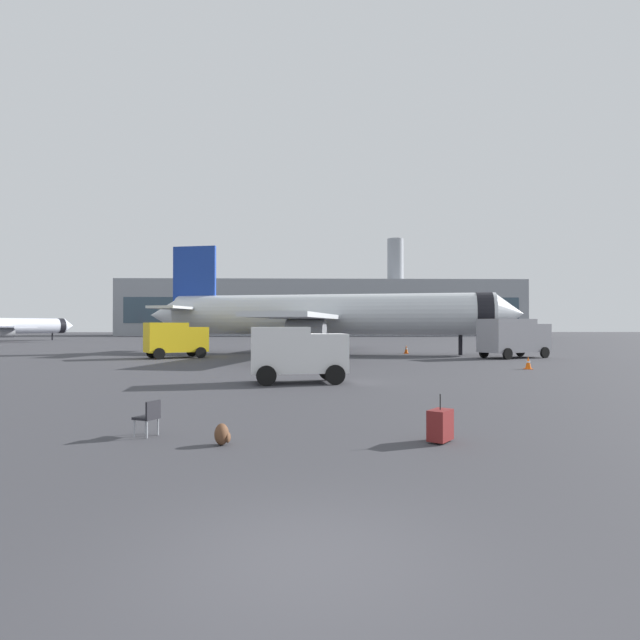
# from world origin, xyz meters

# --- Properties ---
(ground_plane) EXTENTS (400.00, 400.00, 0.00)m
(ground_plane) POSITION_xyz_m (0.00, 0.00, 0.00)
(ground_plane) COLOR #38383D
(airplane_at_gate) EXTENTS (35.53, 32.29, 10.50)m
(airplane_at_gate) POSITION_xyz_m (1.94, 43.20, 3.66)
(airplane_at_gate) COLOR silver
(airplane_at_gate) RESTS_ON ground
(airplane_taxiing) EXTENTS (19.46, 21.22, 7.36)m
(airplane_taxiing) POSITION_xyz_m (-51.25, 83.07, 2.56)
(airplane_taxiing) COLOR silver
(airplane_taxiing) RESTS_ON ground
(service_truck) EXTENTS (5.26, 4.32, 2.90)m
(service_truck) POSITION_xyz_m (-10.67, 37.13, 1.61)
(service_truck) COLOR yellow
(service_truck) RESTS_ON ground
(fuel_truck) EXTENTS (6.45, 4.77, 3.20)m
(fuel_truck) POSITION_xyz_m (17.02, 36.40, 1.77)
(fuel_truck) COLOR gray
(fuel_truck) RESTS_ON ground
(cargo_van) EXTENTS (4.60, 2.75, 2.60)m
(cargo_van) POSITION_xyz_m (-0.40, 18.38, 1.45)
(cargo_van) COLOR white
(cargo_van) RESTS_ON ground
(safety_cone_near) EXTENTS (0.44, 0.44, 0.75)m
(safety_cone_near) POSITION_xyz_m (4.39, 49.84, 0.37)
(safety_cone_near) COLOR #F2590C
(safety_cone_near) RESTS_ON ground
(safety_cone_mid) EXTENTS (0.44, 0.44, 0.82)m
(safety_cone_mid) POSITION_xyz_m (9.49, 43.16, 0.40)
(safety_cone_mid) COLOR #F2590C
(safety_cone_mid) RESTS_ON ground
(safety_cone_far) EXTENTS (0.44, 0.44, 0.72)m
(safety_cone_far) POSITION_xyz_m (-11.73, 36.02, 0.35)
(safety_cone_far) COLOR #F2590C
(safety_cone_far) RESTS_ON ground
(safety_cone_outer) EXTENTS (0.44, 0.44, 0.79)m
(safety_cone_outer) POSITION_xyz_m (13.57, 25.57, 0.39)
(safety_cone_outer) COLOR #F2590C
(safety_cone_outer) RESTS_ON ground
(rolling_suitcase) EXTENTS (0.71, 0.75, 1.10)m
(rolling_suitcase) POSITION_xyz_m (3.08, 5.97, 0.39)
(rolling_suitcase) COLOR maroon
(rolling_suitcase) RESTS_ON ground
(traveller_backpack) EXTENTS (0.36, 0.40, 0.48)m
(traveller_backpack) POSITION_xyz_m (-1.87, 5.82, 0.23)
(traveller_backpack) COLOR brown
(traveller_backpack) RESTS_ON ground
(gate_chair) EXTENTS (0.64, 0.64, 0.86)m
(gate_chair) POSITION_xyz_m (-3.79, 6.79, 0.50)
(gate_chair) COLOR black
(gate_chair) RESTS_ON ground
(terminal_building) EXTENTS (104.75, 23.03, 26.44)m
(terminal_building) POSITION_xyz_m (4.53, 136.71, 7.31)
(terminal_building) COLOR gray
(terminal_building) RESTS_ON ground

